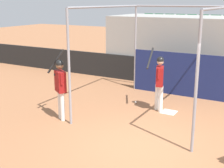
% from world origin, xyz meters
% --- Properties ---
extents(ground_plane, '(60.00, 60.00, 0.00)m').
position_xyz_m(ground_plane, '(0.00, 0.00, 0.00)').
color(ground_plane, '#9E6642').
extents(outfield_wall, '(24.00, 0.12, 1.07)m').
position_xyz_m(outfield_wall, '(0.00, 5.63, 0.53)').
color(outfield_wall, black).
rests_on(outfield_wall, ground).
extents(bleacher_section, '(8.70, 3.20, 2.75)m').
position_xyz_m(bleacher_section, '(0.00, 7.29, 1.37)').
color(bleacher_section, '#9E9E99').
rests_on(bleacher_section, ground).
extents(batting_cage, '(3.51, 4.24, 3.22)m').
position_xyz_m(batting_cage, '(-0.61, 3.73, 1.39)').
color(batting_cage, gray).
rests_on(batting_cage, ground).
extents(home_plate, '(0.44, 0.44, 0.02)m').
position_xyz_m(home_plate, '(-0.23, 2.55, 0.01)').
color(home_plate, white).
rests_on(home_plate, ground).
extents(player_batter, '(0.67, 0.82, 1.91)m').
position_xyz_m(player_batter, '(-0.59, 2.56, 1.04)').
color(player_batter, white).
rests_on(player_batter, ground).
extents(player_waiting, '(0.77, 0.57, 2.03)m').
position_xyz_m(player_waiting, '(-2.78, 0.45, 1.07)').
color(player_waiting, white).
rests_on(player_waiting, ground).
extents(baseball, '(0.07, 0.07, 0.07)m').
position_xyz_m(baseball, '(-1.51, 2.84, 0.04)').
color(baseball, white).
rests_on(baseball, ground).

